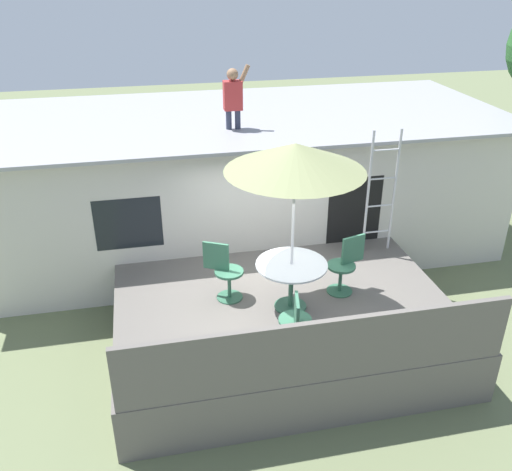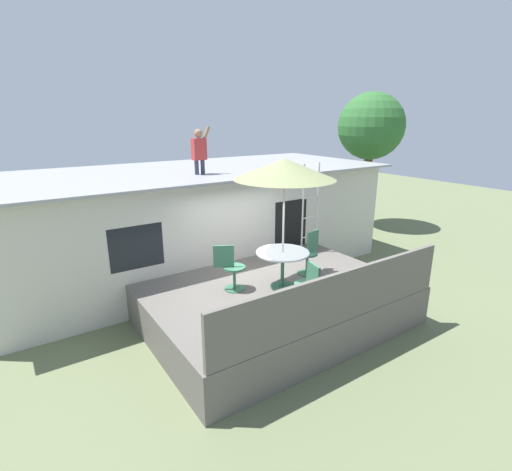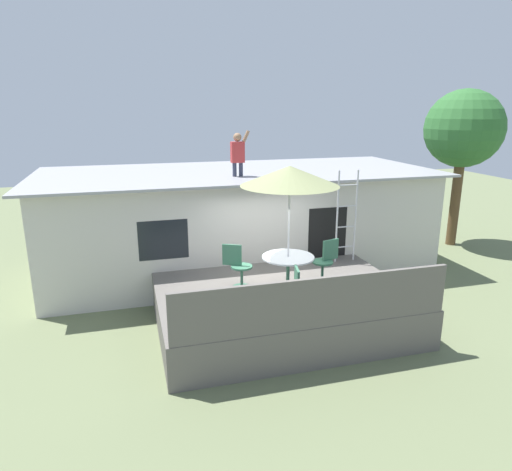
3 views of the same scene
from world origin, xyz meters
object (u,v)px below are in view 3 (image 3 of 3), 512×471
object	(u,v)px
person_figure	(238,151)
patio_chair_near	(295,290)
backyard_tree	(464,130)
patio_chair_right	(325,262)
patio_umbrella	(290,176)
patio_table	(288,264)
step_ladder	(346,216)
patio_chair_left	(238,267)

from	to	relation	value
person_figure	patio_chair_near	distance (m)	4.43
patio_chair_near	backyard_tree	bearing A→B (deg)	-42.83
person_figure	patio_chair_right	world-z (taller)	person_figure
patio_umbrella	patio_chair_right	xyz separation A→B (m)	(0.93, 0.27, -1.89)
patio_chair_near	patio_chair_right	bearing A→B (deg)	-29.41
patio_table	backyard_tree	world-z (taller)	backyard_tree
person_figure	backyard_tree	xyz separation A→B (m)	(7.52, 1.29, 0.34)
person_figure	patio_chair_right	xyz separation A→B (m)	(1.25, -2.60, -2.09)
patio_umbrella	patio_chair_right	distance (m)	2.13
patio_chair_right	backyard_tree	bearing A→B (deg)	-164.40
person_figure	patio_umbrella	bearing A→B (deg)	-83.76
patio_umbrella	step_ladder	bearing A→B (deg)	36.28
patio_table	patio_chair_left	world-z (taller)	patio_chair_left
patio_table	patio_chair_near	distance (m)	1.06
step_ladder	person_figure	size ratio (longest dim) A/B	1.98
patio_table	person_figure	size ratio (longest dim) A/B	0.94
step_ladder	patio_chair_left	world-z (taller)	step_ladder
patio_umbrella	patio_chair_near	distance (m)	2.16
patio_chair_right	patio_umbrella	bearing A→B (deg)	-0.00
patio_chair_near	patio_table	bearing A→B (deg)	0.00
patio_chair_left	patio_umbrella	bearing A→B (deg)	0.00
person_figure	patio_chair_near	bearing A→B (deg)	-88.68
patio_table	patio_umbrella	world-z (taller)	patio_umbrella
patio_umbrella	patio_chair_left	world-z (taller)	patio_umbrella
patio_chair_right	person_figure	bearing A→B (deg)	-80.51
patio_umbrella	backyard_tree	distance (m)	8.34
backyard_tree	patio_chair_left	bearing A→B (deg)	-155.57
patio_chair_right	patio_chair_left	bearing A→B (deg)	-22.36
patio_umbrella	step_ladder	world-z (taller)	patio_umbrella
backyard_tree	step_ladder	bearing A→B (deg)	-152.60
person_figure	patio_chair_near	world-z (taller)	person_figure
patio_table	patio_chair_right	size ratio (longest dim) A/B	1.13
patio_table	patio_chair_near	bearing A→B (deg)	-102.23
person_figure	backyard_tree	size ratio (longest dim) A/B	0.22
patio_table	patio_umbrella	distance (m)	1.76
step_ladder	patio_chair_left	xyz separation A→B (m)	(-2.88, -0.97, -0.64)
step_ladder	backyard_tree	xyz separation A→B (m)	(5.24, 2.72, 1.79)
patio_umbrella	patio_chair_left	distance (m)	2.15
patio_chair_right	backyard_tree	world-z (taller)	backyard_tree
patio_umbrella	person_figure	size ratio (longest dim) A/B	2.29
patio_umbrella	person_figure	world-z (taller)	person_figure
patio_table	backyard_tree	distance (m)	8.63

